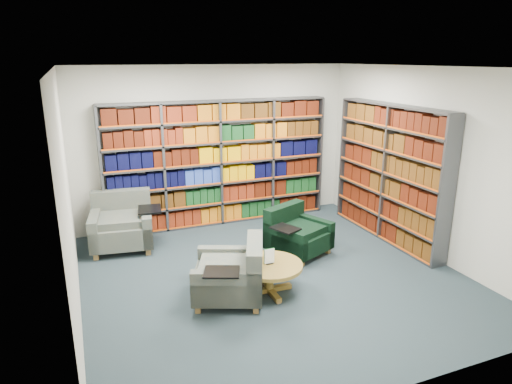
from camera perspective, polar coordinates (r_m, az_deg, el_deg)
name	(u,v)px	position (r m, az deg, el deg)	size (l,w,h in m)	color
room_shell	(273,178)	(5.95, 2.17, 1.71)	(5.02, 5.02, 2.82)	black
bookshelf_back	(219,164)	(8.15, -4.62, 3.55)	(4.00, 0.28, 2.20)	#47494F
bookshelf_right	(389,174)	(7.72, 16.33, 2.20)	(0.28, 2.50, 2.20)	#47494F
chair_teal_left	(122,225)	(7.60, -16.37, -3.99)	(1.17, 1.06, 0.85)	#0C2437
chair_green_right	(295,234)	(7.09, 4.89, -5.32)	(1.06, 1.03, 0.72)	black
chair_teal_front	(235,276)	(5.77, -2.64, -10.43)	(1.09, 1.12, 0.76)	#0C2437
coffee_table	(269,270)	(5.89, 1.67, -9.68)	(0.85, 0.85, 0.60)	olive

